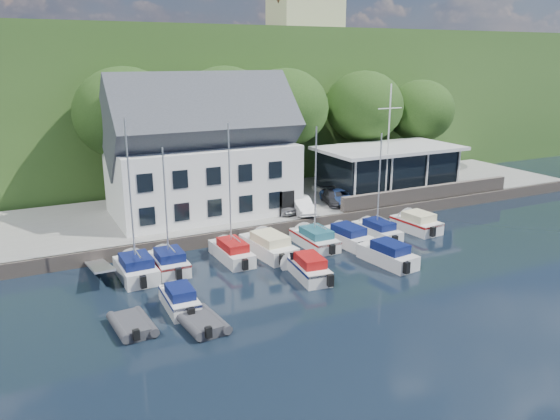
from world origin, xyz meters
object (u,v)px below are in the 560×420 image
(car_dgrey, at_px, (334,197))
(boat_r1_4, at_px, (315,189))
(boat_r1_0, at_px, (131,205))
(boat_r2_0, at_px, (179,297))
(harbor_building, at_px, (202,159))
(flagpole, at_px, (388,144))
(car_white, at_px, (301,205))
(boat_r1_3, at_px, (268,244))
(boat_r1_7, at_px, (416,221))
(boat_r2_3, at_px, (388,252))
(club_pavilion, at_px, (388,168))
(boat_r1_2, at_px, (230,197))
(car_silver, at_px, (279,206))
(boat_r2_2, at_px, (308,266))
(boat_r1_6, at_px, (379,183))
(car_blue, at_px, (339,196))
(boat_r1_5, at_px, (346,234))
(dinghy_0, at_px, (132,323))
(dinghy_1, at_px, (201,320))
(boat_r1_1, at_px, (166,204))

(car_dgrey, distance_m, boat_r1_4, 8.72)
(boat_r1_0, bearing_deg, boat_r2_0, -79.23)
(harbor_building, height_order, flagpole, flagpole)
(car_white, bearing_deg, boat_r2_0, -131.52)
(boat_r1_3, bearing_deg, boat_r1_4, -4.72)
(boat_r1_7, xyz_separation_m, boat_r2_3, (-6.34, -4.65, 0.01))
(boat_r2_0, bearing_deg, club_pavilion, 31.11)
(boat_r1_4, distance_m, boat_r2_3, 6.70)
(boat_r1_0, distance_m, boat_r1_2, 6.41)
(club_pavilion, xyz_separation_m, car_silver, (-12.65, -2.49, -1.48))
(boat_r1_0, bearing_deg, boat_r1_4, -0.89)
(boat_r1_0, bearing_deg, flagpole, 11.23)
(club_pavilion, distance_m, boat_r2_0, 28.06)
(car_silver, height_order, boat_r2_0, car_silver)
(boat_r1_2, relative_size, boat_r2_2, 1.52)
(club_pavilion, relative_size, boat_r1_6, 1.56)
(car_dgrey, relative_size, car_blue, 1.07)
(car_blue, xyz_separation_m, flagpole, (4.09, -1.04, 4.37))
(boat_r1_5, relative_size, boat_r2_0, 1.25)
(car_white, xyz_separation_m, boat_r2_0, (-13.25, -10.52, -0.97))
(club_pavilion, xyz_separation_m, car_dgrey, (-7.23, -2.08, -1.48))
(car_dgrey, relative_size, boat_r1_4, 0.47)
(club_pavilion, distance_m, dinghy_0, 31.15)
(car_blue, distance_m, boat_r2_2, 14.20)
(dinghy_1, bearing_deg, car_silver, 45.05)
(boat_r2_0, relative_size, dinghy_0, 1.56)
(car_silver, distance_m, boat_r1_0, 14.48)
(boat_r1_5, distance_m, boat_r1_7, 6.62)
(car_white, xyz_separation_m, boat_r2_2, (-4.87, -9.80, -0.92))
(car_white, bearing_deg, boat_r1_2, -138.38)
(boat_r1_2, bearing_deg, car_white, 30.28)
(car_silver, height_order, boat_r2_3, car_silver)
(flagpole, xyz_separation_m, boat_r1_6, (-4.85, -5.43, -1.77))
(car_blue, height_order, dinghy_1, car_blue)
(car_silver, relative_size, boat_r2_3, 0.55)
(dinghy_1, bearing_deg, harbor_building, 64.80)
(boat_r1_5, bearing_deg, boat_r1_3, 167.56)
(boat_r1_1, distance_m, boat_r1_2, 4.26)
(boat_r2_0, bearing_deg, boat_r1_4, 26.88)
(boat_r1_1, distance_m, boat_r1_5, 13.45)
(boat_r1_4, height_order, boat_r1_5, boat_r1_4)
(boat_r1_5, distance_m, dinghy_1, 15.41)
(car_blue, xyz_separation_m, boat_r1_6, (-0.75, -6.47, 2.60))
(boat_r1_6, relative_size, boat_r2_2, 1.46)
(car_dgrey, bearing_deg, car_blue, -5.87)
(boat_r1_4, xyz_separation_m, dinghy_1, (-11.24, -8.03, -3.86))
(car_blue, xyz_separation_m, dinghy_1, (-17.18, -14.08, -1.25))
(harbor_building, relative_size, flagpole, 1.44)
(car_silver, relative_size, dinghy_0, 1.06)
(car_dgrey, relative_size, flagpole, 0.39)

